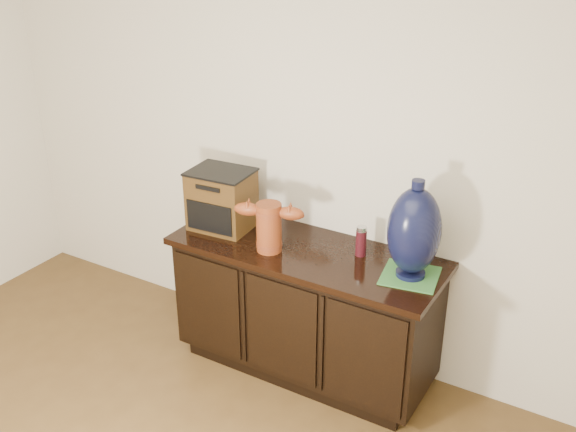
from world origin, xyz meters
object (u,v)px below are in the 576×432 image
Objects in this scene: sideboard at (305,310)px; terracotta_vessel at (269,224)px; tv_radio at (222,200)px; lamp_base at (414,231)px; spray_can at (361,241)px.

terracotta_vessel is (-0.16, -0.10, 0.52)m from sideboard.
lamp_base is (1.10, 0.01, 0.08)m from tv_radio.
sideboard is at bearing -4.39° from tv_radio.
terracotta_vessel is 2.29× the size of spray_can.
lamp_base is (0.57, 0.02, 0.61)m from sideboard.
tv_radio reaches higher than terracotta_vessel.
sideboard is 0.55m from terracotta_vessel.
tv_radio reaches higher than sideboard.
tv_radio is at bearing -173.58° from spray_can.
lamp_base is 0.35m from spray_can.
tv_radio is at bearing 147.44° from terracotta_vessel.
tv_radio is (-0.53, 0.00, 0.53)m from sideboard.
lamp_base reaches higher than sideboard.
terracotta_vessel is at bearing -156.02° from spray_can.
terracotta_vessel is 0.38m from tv_radio.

